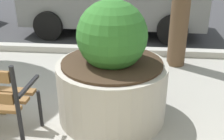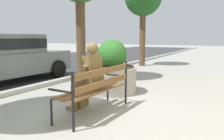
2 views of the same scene
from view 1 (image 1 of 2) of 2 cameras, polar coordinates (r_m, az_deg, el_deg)
street_surface at (r=9.97m, az=-5.80°, el=13.07°), size 60.00×9.00×0.01m
curb_stone at (r=5.66m, az=-14.70°, el=4.46°), size 60.00×0.20×0.12m
concrete_planter at (r=3.17m, az=0.00°, el=-0.91°), size 1.28×1.28×1.40m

